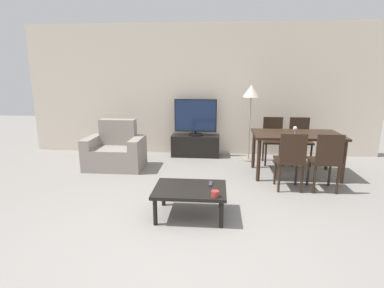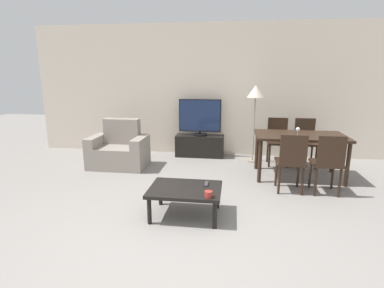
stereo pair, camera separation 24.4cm
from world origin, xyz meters
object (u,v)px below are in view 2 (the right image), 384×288
Objects in this scene: dining_chair_near at (291,160)px; wine_glass_left at (298,130)px; remote_primary at (206,184)px; tv at (200,117)px; dining_chair_far_left at (278,139)px; armchair at (119,151)px; cup_white_near at (209,194)px; dining_chair_near_right at (328,161)px; floor_lamp at (255,96)px; coffee_table at (185,191)px; dining_chair_far at (305,139)px; dining_table at (300,140)px; tv_stand at (200,146)px.

wine_glass_left is at bearing 72.73° from dining_chair_near.
dining_chair_near is 5.86× the size of remote_primary.
tv is at bearing 144.43° from wine_glass_left.
armchair is at bearing -169.04° from dining_chair_far_left.
dining_chair_far_left reaches higher than cup_white_near.
dining_chair_far_left is 5.86× the size of remote_primary.
dining_chair_near_right is at bearing 25.95° from remote_primary.
floor_lamp reaches higher than armchair.
dining_chair_far_left is (1.52, -0.35, -0.32)m from tv.
remote_primary is (-0.70, -2.35, -0.91)m from floor_lamp.
dining_chair_far reaches higher than coffee_table.
floor_lamp reaches higher than cup_white_near.
coffee_table is at bearing -134.76° from dining_table.
tv is 2.76m from coffee_table.
dining_chair_near_right reaches higher than wine_glass_left.
tv is (1.40, 0.92, 0.52)m from armchair.
tv is at bearing 170.25° from dining_chair_far.
tv reaches higher than armchair.
dining_chair_far is 1.00× the size of dining_chair_far_left.
tv is at bearing 98.42° from cup_white_near.
armchair is 7.05× the size of wine_glass_left.
tv_stand is 6.79× the size of wine_glass_left.
coffee_table is at bearing -128.58° from dining_chair_far.
dining_table reaches higher than tv_stand.
dining_chair_near is 1.61m from cup_white_near.
coffee_table is at bearing -110.83° from floor_lamp.
remote_primary is (0.38, -2.58, -0.45)m from tv.
dining_table is at bearing 70.72° from dining_chair_near.
floor_lamp is 2.62m from remote_primary.
dining_table is at bearing 63.68° from wine_glass_left.
dining_chair_near is 1.00× the size of dining_chair_near_right.
floor_lamp is (-0.44, 1.55, 0.78)m from dining_chair_near.
armchair is 1.75m from tv.
tv is at bearing 98.36° from remote_primary.
wine_glass_left is (1.32, 1.37, 0.46)m from remote_primary.
floor_lamp reaches higher than dining_chair_near_right.
dining_chair_near_right is at bearing 26.36° from coffee_table.
tv is 2.08m from dining_chair_far.
dining_chair_far reaches higher than dining_table.
tv_stand is at bearing 92.87° from coffee_table.
tv_stand reaches higher than cup_white_near.
dining_chair_near_right and dining_chair_far_left have the same top height.
dining_table is 0.77m from dining_chair_far.
dining_chair_far_left is 9.78× the size of cup_white_near.
tv is at bearing 92.87° from coffee_table.
dining_chair_far is at bearing 58.72° from cup_white_near.
dining_chair_near is at bearing 180.00° from dining_chair_near_right.
armchair is at bearing -146.91° from tv.
dining_chair_far is at bearing 53.61° from remote_primary.
dining_chair_far is at bearing 90.00° from dining_chair_near_right.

